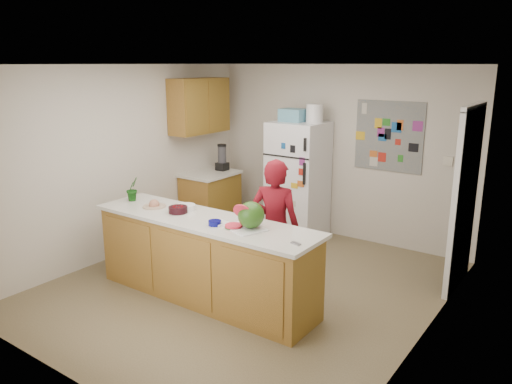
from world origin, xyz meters
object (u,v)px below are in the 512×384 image
Objects in this scene: person at (275,227)px; cherry_bowl at (178,210)px; refrigerator at (298,180)px; watermelon at (251,215)px.

person reaches higher than cherry_bowl.
refrigerator reaches higher than person.
watermelon is 1.29× the size of cherry_bowl.
person is 0.65m from watermelon.
watermelon is at bearing 0.86° from cherry_bowl.
person is (0.78, -1.80, -0.09)m from refrigerator.
refrigerator is 1.96m from person.
refrigerator is at bearing -79.64° from person.
refrigerator is 1.11× the size of person.
cherry_bowl is at bearing -92.65° from refrigerator.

